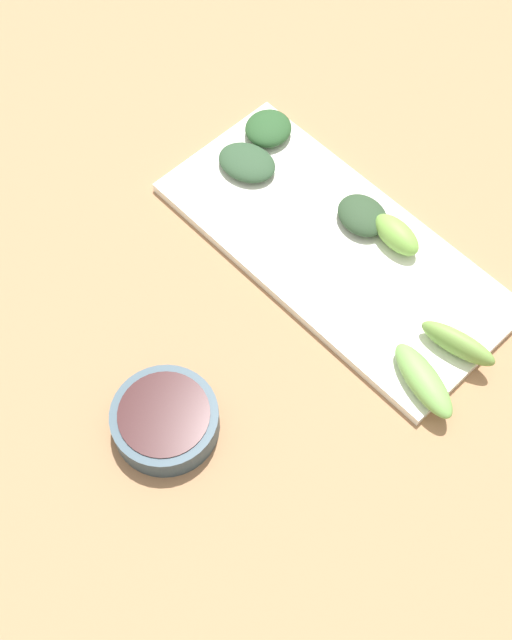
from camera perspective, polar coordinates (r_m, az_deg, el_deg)
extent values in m
cube|color=#A37852|center=(0.86, 1.73, -0.91)|extent=(2.10, 2.10, 0.02)
cylinder|color=#334957|center=(0.80, -6.10, -7.02)|extent=(0.10, 0.10, 0.03)
cylinder|color=black|center=(0.79, -6.14, -6.86)|extent=(0.09, 0.09, 0.02)
cube|color=white|center=(0.90, 5.37, 5.01)|extent=(0.18, 0.39, 0.01)
ellipsoid|color=#2E4C31|center=(0.95, -0.63, 10.76)|extent=(0.07, 0.08, 0.02)
ellipsoid|color=#79B448|center=(0.89, 9.62, 5.80)|extent=(0.03, 0.06, 0.03)
ellipsoid|color=#74B153|center=(0.82, 11.42, -4.09)|extent=(0.05, 0.09, 0.02)
ellipsoid|color=#274F28|center=(0.98, 0.85, 13.03)|extent=(0.07, 0.07, 0.02)
ellipsoid|color=#2C462B|center=(0.91, 7.32, 7.14)|extent=(0.05, 0.06, 0.02)
ellipsoid|color=#74A048|center=(0.84, 13.70, -1.57)|extent=(0.04, 0.08, 0.03)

